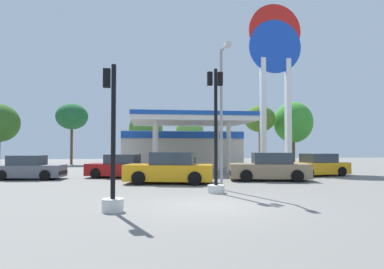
# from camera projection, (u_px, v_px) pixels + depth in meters

# --- Properties ---
(ground_plane) EXTENTS (90.00, 90.00, 0.00)m
(ground_plane) POSITION_uv_depth(u_px,v_px,m) (211.00, 205.00, 11.34)
(ground_plane) COLOR slate
(ground_plane) RESTS_ON ground
(gas_station) EXTENTS (11.01, 13.46, 4.39)m
(gas_station) POSITION_uv_depth(u_px,v_px,m) (182.00, 145.00, 32.58)
(gas_station) COLOR beige
(gas_station) RESTS_ON ground
(station_pole_sign) EXTENTS (4.47, 0.56, 13.87)m
(station_pole_sign) POSITION_uv_depth(u_px,v_px,m) (275.00, 62.00, 28.81)
(station_pole_sign) COLOR white
(station_pole_sign) RESTS_ON ground
(car_0) EXTENTS (4.32, 2.73, 1.44)m
(car_0) POSITION_uv_depth(u_px,v_px,m) (121.00, 167.00, 21.42)
(car_0) COLOR black
(car_0) RESTS_ON ground
(car_1) EXTENTS (4.06, 2.08, 1.40)m
(car_1) POSITION_uv_depth(u_px,v_px,m) (29.00, 168.00, 20.28)
(car_1) COLOR black
(car_1) RESTS_ON ground
(car_2) EXTENTS (4.85, 2.83, 1.63)m
(car_2) POSITION_uv_depth(u_px,v_px,m) (170.00, 169.00, 18.07)
(car_2) COLOR black
(car_2) RESTS_ON ground
(car_3) EXTENTS (4.68, 2.66, 1.58)m
(car_3) POSITION_uv_depth(u_px,v_px,m) (269.00, 168.00, 19.55)
(car_3) COLOR black
(car_3) RESTS_ON ground
(car_4) EXTENTS (4.33, 2.43, 1.46)m
(car_4) POSITION_uv_depth(u_px,v_px,m) (317.00, 166.00, 22.67)
(car_4) COLOR black
(car_4) RESTS_ON ground
(traffic_signal_0) EXTENTS (0.71, 0.71, 5.16)m
(traffic_signal_0) POSITION_uv_depth(u_px,v_px,m) (216.00, 147.00, 14.37)
(traffic_signal_0) COLOR silver
(traffic_signal_0) RESTS_ON ground
(traffic_signal_1) EXTENTS (0.64, 0.67, 4.36)m
(traffic_signal_1) POSITION_uv_depth(u_px,v_px,m) (112.00, 167.00, 10.19)
(traffic_signal_1) COLOR silver
(traffic_signal_1) RESTS_ON ground
(tree_1) EXTENTS (3.42, 3.42, 6.63)m
(tree_1) POSITION_uv_depth(u_px,v_px,m) (72.00, 117.00, 37.67)
(tree_1) COLOR brown
(tree_1) RESTS_ON ground
(tree_2) EXTENTS (3.56, 3.56, 5.86)m
(tree_2) POSITION_uv_depth(u_px,v_px,m) (146.00, 128.00, 36.91)
(tree_2) COLOR brown
(tree_2) RESTS_ON ground
(tree_3) EXTENTS (2.93, 2.93, 5.00)m
(tree_3) POSITION_uv_depth(u_px,v_px,m) (190.00, 131.00, 37.42)
(tree_3) COLOR brown
(tree_3) RESTS_ON ground
(tree_4) EXTENTS (3.50, 3.50, 6.58)m
(tree_4) POSITION_uv_depth(u_px,v_px,m) (260.00, 119.00, 39.13)
(tree_4) COLOR brown
(tree_4) RESTS_ON ground
(tree_5) EXTENTS (4.48, 4.48, 7.14)m
(tree_5) POSITION_uv_depth(u_px,v_px,m) (293.00, 122.00, 40.17)
(tree_5) COLOR brown
(tree_5) RESTS_ON ground
(corner_streetlamp) EXTENTS (0.24, 1.48, 6.31)m
(corner_streetlamp) POSITION_uv_depth(u_px,v_px,m) (222.00, 103.00, 15.24)
(corner_streetlamp) COLOR gray
(corner_streetlamp) RESTS_ON ground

